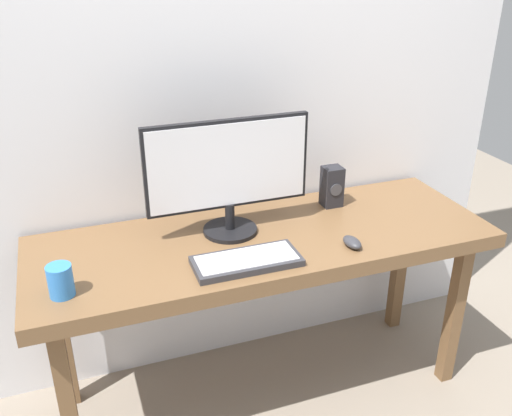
# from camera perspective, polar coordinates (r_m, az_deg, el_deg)

# --- Properties ---
(ground_plane) EXTENTS (6.00, 6.00, 0.00)m
(ground_plane) POSITION_cam_1_polar(r_m,az_deg,el_deg) (2.56, 0.74, -17.81)
(ground_plane) COLOR gray
(wall_back) EXTENTS (2.46, 0.04, 3.00)m
(wall_back) POSITION_cam_1_polar(r_m,az_deg,el_deg) (2.21, -2.34, 18.75)
(wall_back) COLOR silver
(wall_back) RESTS_ON ground_plane
(desk) EXTENTS (1.75, 0.61, 0.75)m
(desk) POSITION_cam_1_polar(r_m,az_deg,el_deg) (2.16, 0.84, -4.50)
(desk) COLOR brown
(desk) RESTS_ON ground_plane
(monitor) EXTENTS (0.62, 0.21, 0.44)m
(monitor) POSITION_cam_1_polar(r_m,az_deg,el_deg) (2.06, -2.84, 3.66)
(monitor) COLOR black
(monitor) RESTS_ON desk
(keyboard_primary) EXTENTS (0.37, 0.16, 0.03)m
(keyboard_primary) POSITION_cam_1_polar(r_m,az_deg,el_deg) (1.93, -0.96, -5.39)
(keyboard_primary) COLOR #333338
(keyboard_primary) RESTS_ON desk
(mouse) EXTENTS (0.06, 0.10, 0.03)m
(mouse) POSITION_cam_1_polar(r_m,az_deg,el_deg) (2.07, 9.74, -3.45)
(mouse) COLOR #333338
(mouse) RESTS_ON desk
(speaker_right) EXTENTS (0.08, 0.08, 0.17)m
(speaker_right) POSITION_cam_1_polar(r_m,az_deg,el_deg) (2.35, 7.71, 2.18)
(speaker_right) COLOR #232328
(speaker_right) RESTS_ON desk
(coffee_mug) EXTENTS (0.08, 0.08, 0.11)m
(coffee_mug) POSITION_cam_1_polar(r_m,az_deg,el_deg) (1.85, -19.23, -7.00)
(coffee_mug) COLOR #337FD8
(coffee_mug) RESTS_ON desk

